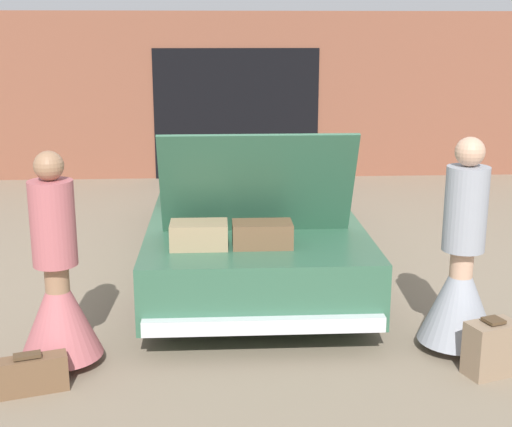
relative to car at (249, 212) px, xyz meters
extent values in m
plane|color=#7F705B|center=(0.00, -0.02, -0.56)|extent=(40.00, 40.00, 0.00)
cube|color=brown|center=(0.00, 4.69, 0.84)|extent=(12.00, 0.12, 2.80)
cube|color=black|center=(0.00, 4.61, 0.54)|extent=(2.80, 0.02, 2.20)
cube|color=#336047|center=(0.00, -0.02, -0.10)|extent=(1.97, 4.82, 0.55)
cube|color=#1E2328|center=(0.00, 0.27, 0.42)|extent=(1.74, 1.54, 0.50)
cylinder|color=black|center=(-0.91, 1.47, -0.23)|extent=(0.18, 0.65, 0.65)
cylinder|color=black|center=(0.92, 1.47, -0.23)|extent=(0.18, 0.65, 0.65)
cylinder|color=black|center=(-0.91, -1.47, -0.23)|extent=(0.18, 0.65, 0.65)
cylinder|color=black|center=(0.92, -1.47, -0.23)|extent=(0.18, 0.65, 0.65)
cube|color=silver|center=(0.00, -2.47, -0.28)|extent=(1.88, 0.10, 0.12)
cube|color=#336047|center=(0.00, -1.56, 0.63)|extent=(1.68, 0.45, 0.93)
cube|color=#9E8460|center=(-0.50, -1.86, 0.28)|extent=(0.47, 0.31, 0.21)
cube|color=brown|center=(0.03, -1.86, 0.28)|extent=(0.50, 0.29, 0.21)
cylinder|color=#997051|center=(-1.54, -2.47, -0.16)|extent=(0.18, 0.18, 0.80)
cone|color=#B25B60|center=(-1.54, -2.47, -0.12)|extent=(0.62, 0.62, 0.72)
cylinder|color=#B25B60|center=(-1.54, -2.47, 0.56)|extent=(0.33, 0.33, 0.63)
sphere|color=#997051|center=(-1.54, -2.47, 0.98)|extent=(0.22, 0.22, 0.22)
cylinder|color=tan|center=(1.55, -2.38, -0.14)|extent=(0.18, 0.18, 0.83)
cone|color=#9399A3|center=(1.55, -2.38, -0.10)|extent=(0.62, 0.62, 0.75)
cylinder|color=#9399A3|center=(1.55, -2.38, 0.60)|extent=(0.33, 0.33, 0.66)
sphere|color=tan|center=(1.55, -2.38, 1.04)|extent=(0.22, 0.22, 0.22)
cube|color=brown|center=(-1.68, -2.91, -0.43)|extent=(0.55, 0.30, 0.26)
cube|color=#4C3823|center=(-1.68, -2.91, -0.27)|extent=(0.20, 0.14, 0.02)
cube|color=#8C7259|center=(1.66, -2.82, -0.35)|extent=(0.42, 0.33, 0.41)
cube|color=#4C3823|center=(1.66, -2.82, -0.13)|extent=(0.17, 0.17, 0.02)
camera|label=1|loc=(-0.34, -7.55, 1.92)|focal=50.00mm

